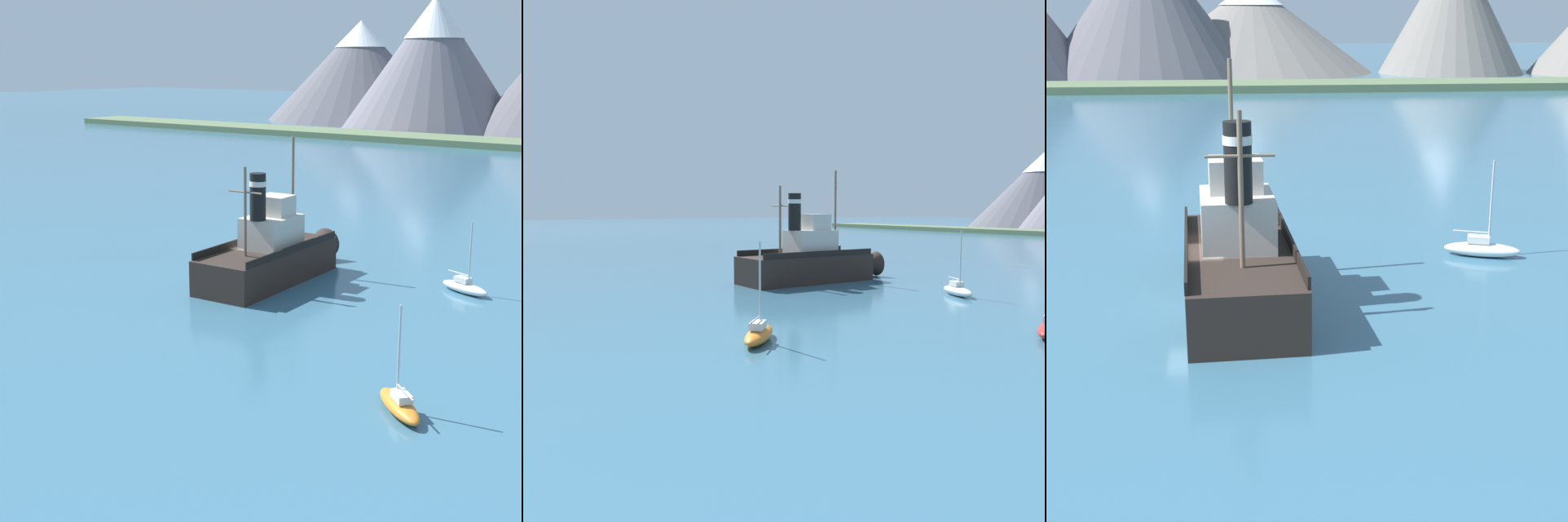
{
  "view_description": "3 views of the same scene",
  "coord_description": "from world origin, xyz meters",
  "views": [
    {
      "loc": [
        33.45,
        -43.62,
        15.12
      ],
      "look_at": [
        2.3,
        -0.96,
        1.83
      ],
      "focal_mm": 55.0,
      "sensor_mm": 36.0,
      "label": 1
    },
    {
      "loc": [
        42.38,
        -26.32,
        6.47
      ],
      "look_at": [
        0.69,
        -1.12,
        1.85
      ],
      "focal_mm": 38.0,
      "sensor_mm": 36.0,
      "label": 2
    },
    {
      "loc": [
        1.49,
        -31.64,
        11.76
      ],
      "look_at": [
        4.83,
        1.11,
        1.52
      ],
      "focal_mm": 55.0,
      "sensor_mm": 36.0,
      "label": 3
    }
  ],
  "objects": [
    {
      "name": "ground_plane",
      "position": [
        0.0,
        0.0,
        0.0
      ],
      "size": [
        600.0,
        600.0,
        0.0
      ],
      "primitive_type": "plane",
      "color": "#38667F"
    },
    {
      "name": "old_tugboat",
      "position": [
        1.86,
        1.02,
        1.83
      ],
      "size": [
        4.9,
        14.53,
        9.9
      ],
      "color": "#2D231E",
      "rests_on": "ground"
    },
    {
      "name": "sailboat_white",
      "position": [
        14.19,
        5.9,
        0.43
      ],
      "size": [
        3.95,
        2.34,
        4.9
      ],
      "color": "white",
      "rests_on": "ground"
    },
    {
      "name": "sailboat_orange",
      "position": [
        19.21,
        -13.75,
        0.43
      ],
      "size": [
        3.56,
        3.35,
        4.9
      ],
      "color": "orange",
      "rests_on": "ground"
    }
  ]
}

